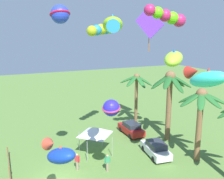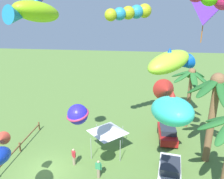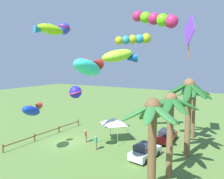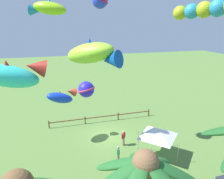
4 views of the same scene
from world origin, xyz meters
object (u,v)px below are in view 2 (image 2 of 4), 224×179
object	(u,v)px
parked_car_0	(170,170)
kite_fish_1	(170,107)
kite_fish_2	(171,62)
spectator_0	(74,157)
kite_diamond_6	(206,4)
festival_tent	(108,128)
kite_fish_5	(34,12)
parked_car_1	(167,133)
palm_tree_0	(215,97)
kite_ball_0	(78,114)
palm_tree_2	(191,82)
spectator_1	(99,169)
kite_tube_3	(130,13)

from	to	relation	value
parked_car_0	kite_fish_1	size ratio (longest dim) A/B	1.20
kite_fish_2	spectator_0	bearing A→B (deg)	-120.64
kite_fish_1	kite_diamond_6	size ratio (longest dim) A/B	0.66
festival_tent	kite_fish_5	world-z (taller)	kite_fish_5
parked_car_0	spectator_0	distance (m)	8.00
parked_car_1	kite_fish_5	world-z (taller)	kite_fish_5
palm_tree_0	kite_diamond_6	xyz separation A→B (m)	(-3.20, -0.90, 7.16)
spectator_0	kite_fish_2	size ratio (longest dim) A/B	0.52
kite_ball_0	kite_fish_2	xyz separation A→B (m)	(0.36, 5.21, 3.47)
parked_car_0	spectator_0	bearing A→B (deg)	-94.51
spectator_0	parked_car_0	bearing A→B (deg)	85.49
kite_fish_1	kite_diamond_6	distance (m)	14.39
parked_car_0	kite_fish_5	size ratio (longest dim) A/B	1.40
palm_tree_2	kite_fish_1	distance (m)	17.35
spectator_1	kite_fish_5	distance (m)	12.80
parked_car_1	kite_fish_5	distance (m)	18.05
palm_tree_0	spectator_0	size ratio (longest dim) A/B	5.07
palm_tree_0	parked_car_0	world-z (taller)	palm_tree_0
parked_car_1	kite_fish_5	bearing A→B (deg)	-33.92
parked_car_1	spectator_1	bearing A→B (deg)	-42.33
palm_tree_2	kite_fish_5	distance (m)	19.07
kite_tube_3	parked_car_1	bearing A→B (deg)	102.12
festival_tent	parked_car_0	bearing A→B (deg)	61.39
palm_tree_2	festival_tent	size ratio (longest dim) A/B	2.41
palm_tree_0	festival_tent	world-z (taller)	palm_tree_0
kite_tube_3	kite_fish_5	bearing A→B (deg)	-18.81
kite_diamond_6	palm_tree_2	bearing A→B (deg)	175.51
kite_ball_0	kite_tube_3	world-z (taller)	kite_tube_3
palm_tree_0	kite_fish_2	world-z (taller)	kite_fish_2
kite_fish_1	kite_fish_2	bearing A→B (deg)	174.37
festival_tent	kite_fish_5	bearing A→B (deg)	-12.47
kite_fish_2	parked_car_0	bearing A→B (deg)	162.81
festival_tent	kite_fish_5	distance (m)	13.26
palm_tree_2	spectator_1	world-z (taller)	palm_tree_2
spectator_0	kite_tube_3	bearing A→B (deg)	135.49
kite_fish_2	kite_diamond_6	bearing A→B (deg)	158.93
spectator_1	kite_fish_1	distance (m)	11.50
kite_ball_0	kite_diamond_6	distance (m)	14.25
parked_car_1	kite_fish_2	size ratio (longest dim) A/B	1.28
palm_tree_0	kite_fish_2	bearing A→B (deg)	-36.01
kite_fish_1	kite_ball_0	bearing A→B (deg)	-130.87
palm_tree_0	parked_car_1	size ratio (longest dim) A/B	2.05
palm_tree_2	kite_tube_3	xyz separation A→B (m)	(4.08, -6.48, 7.12)
kite_ball_0	spectator_0	bearing A→B (deg)	-155.58
palm_tree_0	kite_fish_2	xyz separation A→B (m)	(6.23, -4.53, 4.11)
festival_tent	kite_fish_5	xyz separation A→B (m)	(8.39, -1.85, 10.10)
spectator_1	festival_tent	size ratio (longest dim) A/B	0.56
palm_tree_2	kite_fish_2	size ratio (longest dim) A/B	2.24
parked_car_0	festival_tent	distance (m)	6.37
festival_tent	spectator_1	bearing A→B (deg)	-3.10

